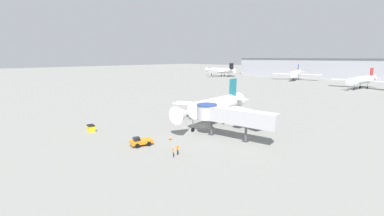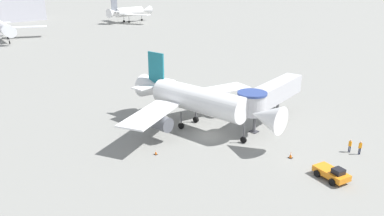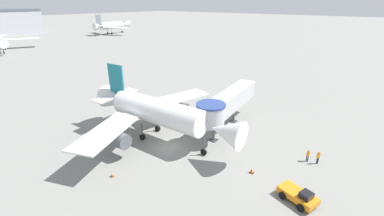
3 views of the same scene
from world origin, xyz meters
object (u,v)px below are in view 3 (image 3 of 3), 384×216
at_px(pushback_tug_orange, 299,195).
at_px(traffic_cone_near_nose, 252,170).
at_px(ground_crew_marshaller, 308,155).
at_px(jet_bridge, 226,104).
at_px(main_airplane, 156,112).
at_px(ground_crew_wing_walker, 318,157).
at_px(background_jet_gray_tail, 111,26).
at_px(traffic_cone_port_wing, 112,175).

relative_size(pushback_tug_orange, traffic_cone_near_nose, 5.13).
bearing_deg(ground_crew_marshaller, pushback_tug_orange, -76.10).
distance_m(jet_bridge, pushback_tug_orange, 17.35).
relative_size(main_airplane, ground_crew_wing_walker, 14.83).
bearing_deg(background_jet_gray_tail, main_airplane, 142.77).
bearing_deg(traffic_cone_port_wing, traffic_cone_near_nose, -48.91).
distance_m(ground_crew_marshaller, background_jet_gray_tail, 154.30).
relative_size(pushback_tug_orange, ground_crew_marshaller, 2.46).
bearing_deg(pushback_tug_orange, ground_crew_marshaller, 26.69).
relative_size(main_airplane, ground_crew_marshaller, 15.38).
bearing_deg(traffic_cone_port_wing, ground_crew_wing_walker, -45.56).
bearing_deg(ground_crew_wing_walker, background_jet_gray_tail, -80.62).
bearing_deg(traffic_cone_near_nose, background_jet_gray_tail, 60.77).
xyz_separation_m(main_airplane, ground_crew_wing_walker, (7.97, -20.82, -3.29)).
xyz_separation_m(ground_crew_marshaller, background_jet_gray_tail, (68.22, 138.34, 4.15)).
xyz_separation_m(main_airplane, pushback_tug_orange, (-0.36, -21.06, -3.56)).
xyz_separation_m(ground_crew_marshaller, ground_crew_wing_walker, (0.23, -1.17, 0.04)).
relative_size(main_airplane, jet_bridge, 1.60).
bearing_deg(background_jet_gray_tail, ground_crew_marshaller, 149.14).
xyz_separation_m(jet_bridge, traffic_cone_port_wing, (-18.43, 4.07, -4.26)).
bearing_deg(ground_crew_wing_walker, traffic_cone_near_nose, -3.93).
xyz_separation_m(traffic_cone_near_nose, ground_crew_wing_walker, (6.91, -5.66, 0.64)).
xyz_separation_m(traffic_cone_port_wing, traffic_cone_near_nose, (10.98, -12.59, 0.10)).
bearing_deg(traffic_cone_port_wing, main_airplane, 14.48).
relative_size(pushback_tug_orange, ground_crew_wing_walker, 2.37).
height_order(main_airplane, ground_crew_wing_walker, main_airplane).
bearing_deg(traffic_cone_port_wing, background_jet_gray_tail, 54.69).
xyz_separation_m(ground_crew_wing_walker, background_jet_gray_tail, (67.99, 139.50, 4.11)).
bearing_deg(jet_bridge, ground_crew_marshaller, -100.51).
xyz_separation_m(pushback_tug_orange, background_jet_gray_tail, (76.32, 139.75, 4.38)).
distance_m(jet_bridge, ground_crew_wing_walker, 14.62).
relative_size(jet_bridge, ground_crew_wing_walker, 9.27).
height_order(pushback_tug_orange, ground_crew_marshaller, ground_crew_marshaller).
bearing_deg(traffic_cone_port_wing, jet_bridge, -12.47).
xyz_separation_m(pushback_tug_orange, ground_crew_marshaller, (8.10, 1.41, 0.24)).
xyz_separation_m(traffic_cone_port_wing, background_jet_gray_tail, (85.89, 121.25, 4.84)).
relative_size(traffic_cone_near_nose, ground_crew_wing_walker, 0.46).
bearing_deg(ground_crew_marshaller, ground_crew_wing_walker, 15.26).
xyz_separation_m(main_airplane, traffic_cone_port_wing, (-9.92, -2.56, -4.02)).
relative_size(ground_crew_wing_walker, background_jet_gray_tail, 0.06).
distance_m(main_airplane, background_jet_gray_tail, 140.92).
bearing_deg(main_airplane, ground_crew_wing_walker, -72.99).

